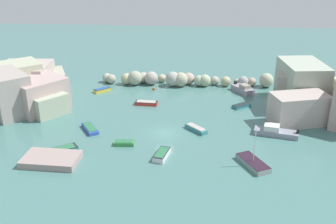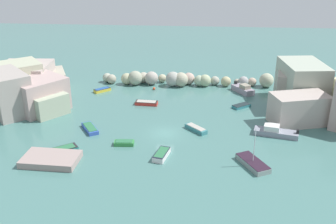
# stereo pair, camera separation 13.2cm
# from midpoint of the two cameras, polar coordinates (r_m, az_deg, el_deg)

# --- Properties ---
(cove_water) EXTENTS (160.00, 160.00, 0.00)m
(cove_water) POSITION_cam_midpoint_polar(r_m,az_deg,el_deg) (55.28, -0.51, -3.10)
(cove_water) COLOR #487872
(cove_water) RESTS_ON ground
(cliff_headland_left) EXTENTS (19.30, 19.84, 6.58)m
(cliff_headland_left) POSITION_cam_midpoint_polar(r_m,az_deg,el_deg) (69.02, -20.70, 3.16)
(cliff_headland_left) COLOR #B1B396
(cliff_headland_left) RESTS_ON ground
(cliff_headland_right) EXTENTS (19.78, 18.23, 7.34)m
(cliff_headland_right) POSITION_cam_midpoint_polar(r_m,az_deg,el_deg) (65.47, 22.72, 2.20)
(cliff_headland_right) COLOR #A9B2A0
(cliff_headland_right) RESTS_ON ground
(rock_breakwater) EXTENTS (32.15, 4.16, 2.73)m
(rock_breakwater) POSITION_cam_midpoint_polar(r_m,az_deg,el_deg) (74.09, 1.80, 4.74)
(rock_breakwater) COLOR #AAAF9A
(rock_breakwater) RESTS_ON ground
(stone_dock) EXTENTS (6.83, 4.38, 0.82)m
(stone_dock) POSITION_cam_midpoint_polar(r_m,az_deg,el_deg) (50.05, -16.60, -6.57)
(stone_dock) COLOR gray
(stone_dock) RESTS_ON ground
(channel_buoy) EXTENTS (0.49, 0.49, 0.49)m
(channel_buoy) POSITION_cam_midpoint_polar(r_m,az_deg,el_deg) (71.91, -2.11, 3.40)
(channel_buoy) COLOR #E04C28
(channel_buoy) RESTS_ON cove_water
(moored_boat_0) EXTENTS (3.89, 5.12, 4.86)m
(moored_boat_0) POSITION_cam_midpoint_polar(r_m,az_deg,el_deg) (48.40, 12.09, -7.20)
(moored_boat_0) COLOR gray
(moored_boat_0) RESTS_ON cove_water
(moored_boat_1) EXTENTS (3.24, 4.04, 0.60)m
(moored_boat_1) POSITION_cam_midpoint_polar(r_m,az_deg,el_deg) (57.12, -11.25, -2.35)
(moored_boat_1) COLOR #3558B6
(moored_boat_1) RESTS_ON cove_water
(moored_boat_2) EXTENTS (4.48, 3.86, 0.64)m
(moored_boat_2) POSITION_cam_midpoint_polar(r_m,az_deg,el_deg) (51.89, -15.40, -5.42)
(moored_boat_2) COLOR teal
(moored_boat_2) RESTS_ON cove_water
(moored_boat_3) EXTENTS (2.96, 2.86, 0.59)m
(moored_boat_3) POSITION_cam_midpoint_polar(r_m,az_deg,el_deg) (71.99, -9.54, 3.16)
(moored_boat_3) COLOR yellow
(moored_boat_3) RESTS_ON cove_water
(moored_boat_4) EXTENTS (3.75, 1.65, 0.58)m
(moored_boat_4) POSITION_cam_midpoint_polar(r_m,az_deg,el_deg) (65.20, -3.20, 1.33)
(moored_boat_4) COLOR red
(moored_boat_4) RESTS_ON cove_water
(moored_boat_5) EXTENTS (3.97, 4.81, 1.63)m
(moored_boat_5) POSITION_cam_midpoint_polar(r_m,az_deg,el_deg) (71.67, 10.70, 3.25)
(moored_boat_5) COLOR gray
(moored_boat_5) RESTS_ON cove_water
(moored_boat_6) EXTENTS (6.19, 3.19, 1.48)m
(moored_boat_6) POSITION_cam_midpoint_polar(r_m,az_deg,el_deg) (56.50, 15.14, -2.74)
(moored_boat_6) COLOR gray
(moored_boat_6) RESTS_ON cove_water
(moored_boat_7) EXTENTS (3.21, 2.88, 0.48)m
(moored_boat_7) POSITION_cam_midpoint_polar(r_m,az_deg,el_deg) (65.14, 10.47, 0.89)
(moored_boat_7) COLOR teal
(moored_boat_7) RESTS_ON cove_water
(moored_boat_8) EXTENTS (2.65, 1.36, 0.58)m
(moored_boat_8) POSITION_cam_midpoint_polar(r_m,az_deg,el_deg) (52.39, -6.41, -4.46)
(moored_boat_8) COLOR #348842
(moored_boat_8) RESTS_ON cove_water
(moored_boat_9) EXTENTS (3.30, 3.39, 0.65)m
(moored_boat_9) POSITION_cam_midpoint_polar(r_m,az_deg,el_deg) (56.03, 4.00, -2.43)
(moored_boat_9) COLOR teal
(moored_boat_9) RESTS_ON cove_water
(moored_boat_10) EXTENTS (2.07, 3.55, 0.73)m
(moored_boat_10) POSITION_cam_midpoint_polar(r_m,az_deg,el_deg) (49.13, -0.98, -6.14)
(moored_boat_10) COLOR silver
(moored_boat_10) RESTS_ON cove_water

